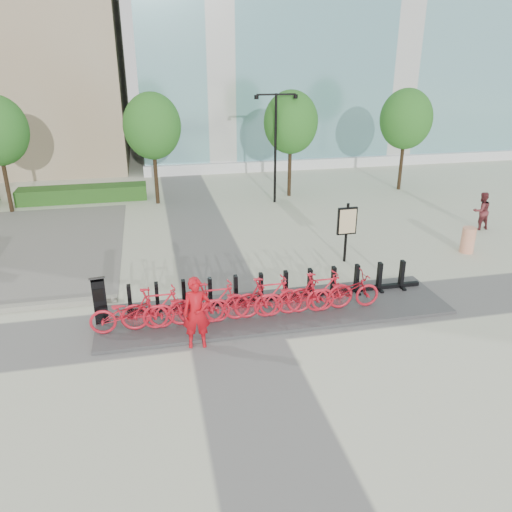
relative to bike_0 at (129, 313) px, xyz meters
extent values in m
plane|color=beige|center=(2.60, 0.05, -0.59)|extent=(120.00, 120.00, 0.00)
cube|color=#285B1F|center=(-2.40, 13.25, -0.24)|extent=(6.00, 1.20, 0.70)
cylinder|color=black|center=(-5.40, 12.05, 0.91)|extent=(0.18, 0.18, 3.00)
cylinder|color=black|center=(1.10, 12.05, 0.91)|extent=(0.18, 0.18, 3.00)
ellipsoid|color=#296F22|center=(1.10, 12.05, 3.01)|extent=(2.60, 2.60, 2.99)
cylinder|color=black|center=(7.60, 12.05, 0.91)|extent=(0.18, 0.18, 3.00)
ellipsoid|color=#296F22|center=(7.60, 12.05, 3.01)|extent=(2.60, 2.60, 2.99)
cylinder|color=black|center=(13.60, 12.05, 0.91)|extent=(0.18, 0.18, 3.00)
ellipsoid|color=#296F22|center=(13.60, 12.05, 3.01)|extent=(2.60, 2.60, 2.99)
cylinder|color=black|center=(6.60, 11.05, 1.91)|extent=(0.12, 0.12, 5.00)
cube|color=black|center=(6.15, 11.05, 4.36)|extent=(0.90, 0.08, 0.08)
cube|color=black|center=(7.05, 11.05, 4.36)|extent=(0.90, 0.08, 0.08)
cylinder|color=black|center=(5.70, 11.05, 4.26)|extent=(0.20, 0.20, 0.18)
cylinder|color=black|center=(7.50, 11.05, 4.26)|extent=(0.20, 0.20, 0.18)
cube|color=#424243|center=(3.90, 0.35, -0.55)|extent=(9.60, 2.40, 0.08)
imported|color=red|center=(0.00, 0.00, 0.00)|extent=(1.95, 0.68, 1.02)
imported|color=red|center=(0.72, 0.00, 0.06)|extent=(1.89, 0.53, 1.14)
imported|color=red|center=(1.44, 0.00, 0.00)|extent=(1.95, 0.68, 1.02)
imported|color=red|center=(2.16, 0.00, 0.06)|extent=(1.89, 0.53, 1.14)
imported|color=red|center=(2.88, 0.00, 0.00)|extent=(1.95, 0.68, 1.02)
imported|color=red|center=(3.60, 0.00, 0.06)|extent=(1.89, 0.53, 1.14)
imported|color=red|center=(4.32, 0.00, 0.00)|extent=(1.95, 0.68, 1.02)
imported|color=red|center=(5.04, 0.00, 0.06)|extent=(1.89, 0.53, 1.14)
imported|color=red|center=(5.76, 0.00, 0.00)|extent=(1.95, 0.68, 1.02)
cube|color=black|center=(-0.74, 0.66, 0.09)|extent=(0.37, 0.33, 1.20)
cube|color=black|center=(-0.74, 0.66, 0.73)|extent=(0.44, 0.39, 0.16)
cube|color=black|center=(-0.74, 0.50, 0.32)|extent=(0.24, 0.05, 0.34)
imported|color=red|center=(1.61, -0.95, 0.31)|extent=(0.69, 0.48, 1.80)
imported|color=maroon|center=(13.71, 5.39, 0.17)|extent=(0.78, 0.63, 1.53)
cylinder|color=#E64300|center=(11.69, 3.20, -0.13)|extent=(0.51, 0.51, 0.93)
cylinder|color=black|center=(7.10, 3.34, 0.44)|extent=(0.09, 0.09, 2.06)
cube|color=black|center=(7.10, 3.34, 0.86)|extent=(0.68, 0.11, 0.94)
cube|color=#D7BB89|center=(7.10, 3.28, 0.86)|extent=(0.58, 0.04, 0.82)
camera|label=1|loc=(0.75, -11.46, 5.99)|focal=35.00mm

